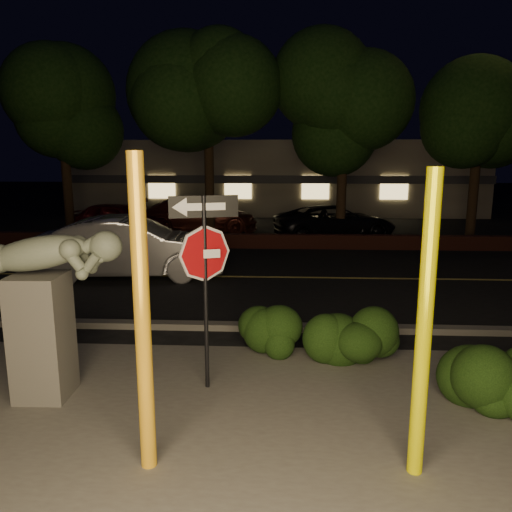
{
  "coord_description": "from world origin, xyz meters",
  "views": [
    {
      "loc": [
        0.3,
        -5.99,
        3.22
      ],
      "look_at": [
        -0.12,
        1.99,
        1.6
      ],
      "focal_mm": 35.0,
      "sensor_mm": 36.0,
      "label": 1
    }
  ],
  "objects_px": {
    "sculpture": "(41,297)",
    "parked_car_dark": "(335,222)",
    "parked_car_darkred": "(197,215)",
    "signpost": "(205,254)",
    "yellow_pole_right": "(424,329)",
    "yellow_pole_left": "(142,319)",
    "silver_sedan": "(130,248)",
    "parked_car_red": "(118,219)"
  },
  "relations": [
    {
      "from": "yellow_pole_left",
      "to": "sculpture",
      "type": "bearing_deg",
      "value": 140.21
    },
    {
      "from": "yellow_pole_right",
      "to": "parked_car_darkred",
      "type": "bearing_deg",
      "value": 107.13
    },
    {
      "from": "signpost",
      "to": "parked_car_red",
      "type": "height_order",
      "value": "signpost"
    },
    {
      "from": "yellow_pole_left",
      "to": "signpost",
      "type": "relative_size",
      "value": 1.21
    },
    {
      "from": "signpost",
      "to": "sculpture",
      "type": "xyz_separation_m",
      "value": [
        -2.1,
        -0.37,
        -0.52
      ]
    },
    {
      "from": "signpost",
      "to": "sculpture",
      "type": "height_order",
      "value": "signpost"
    },
    {
      "from": "sculpture",
      "to": "parked_car_red",
      "type": "height_order",
      "value": "sculpture"
    },
    {
      "from": "signpost",
      "to": "parked_car_red",
      "type": "xyz_separation_m",
      "value": [
        -5.54,
        13.11,
        -1.23
      ]
    },
    {
      "from": "yellow_pole_left",
      "to": "signpost",
      "type": "height_order",
      "value": "yellow_pole_left"
    },
    {
      "from": "parked_car_red",
      "to": "parked_car_darkred",
      "type": "xyz_separation_m",
      "value": [
        3.0,
        1.19,
        0.04
      ]
    },
    {
      "from": "yellow_pole_left",
      "to": "parked_car_red",
      "type": "relative_size",
      "value": 0.8
    },
    {
      "from": "yellow_pole_right",
      "to": "parked_car_dark",
      "type": "distance_m",
      "value": 14.86
    },
    {
      "from": "sculpture",
      "to": "parked_car_dark",
      "type": "relative_size",
      "value": 0.48
    },
    {
      "from": "yellow_pole_right",
      "to": "sculpture",
      "type": "distance_m",
      "value": 4.74
    },
    {
      "from": "yellow_pole_left",
      "to": "sculpture",
      "type": "distance_m",
      "value": 2.29
    },
    {
      "from": "yellow_pole_left",
      "to": "silver_sedan",
      "type": "xyz_separation_m",
      "value": [
        -2.65,
        8.18,
        -0.82
      ]
    },
    {
      "from": "yellow_pole_left",
      "to": "parked_car_red",
      "type": "distance_m",
      "value": 15.84
    },
    {
      "from": "silver_sedan",
      "to": "parked_car_red",
      "type": "relative_size",
      "value": 1.21
    },
    {
      "from": "signpost",
      "to": "parked_car_darkred",
      "type": "height_order",
      "value": "signpost"
    },
    {
      "from": "silver_sedan",
      "to": "parked_car_red",
      "type": "distance_m",
      "value": 7.22
    },
    {
      "from": "silver_sedan",
      "to": "parked_car_dark",
      "type": "distance_m",
      "value": 9.04
    },
    {
      "from": "yellow_pole_left",
      "to": "signpost",
      "type": "bearing_deg",
      "value": 79.28
    },
    {
      "from": "sculpture",
      "to": "parked_car_red",
      "type": "xyz_separation_m",
      "value": [
        -3.45,
        13.48,
        -0.71
      ]
    },
    {
      "from": "yellow_pole_left",
      "to": "yellow_pole_right",
      "type": "height_order",
      "value": "yellow_pole_left"
    },
    {
      "from": "parked_car_darkred",
      "to": "sculpture",
      "type": "bearing_deg",
      "value": 175.75
    },
    {
      "from": "yellow_pole_left",
      "to": "yellow_pole_right",
      "type": "distance_m",
      "value": 2.76
    },
    {
      "from": "sculpture",
      "to": "parked_car_red",
      "type": "relative_size",
      "value": 0.56
    },
    {
      "from": "parked_car_red",
      "to": "parked_car_dark",
      "type": "bearing_deg",
      "value": -81.41
    },
    {
      "from": "sculpture",
      "to": "parked_car_darkred",
      "type": "distance_m",
      "value": 14.69
    },
    {
      "from": "yellow_pole_right",
      "to": "parked_car_dark",
      "type": "bearing_deg",
      "value": 87.36
    },
    {
      "from": "silver_sedan",
      "to": "parked_car_dark",
      "type": "relative_size",
      "value": 1.04
    },
    {
      "from": "parked_car_red",
      "to": "yellow_pole_left",
      "type": "bearing_deg",
      "value": -151.7
    },
    {
      "from": "yellow_pole_left",
      "to": "sculpture",
      "type": "height_order",
      "value": "yellow_pole_left"
    },
    {
      "from": "signpost",
      "to": "yellow_pole_right",
      "type": "bearing_deg",
      "value": -52.95
    },
    {
      "from": "yellow_pole_right",
      "to": "parked_car_red",
      "type": "bearing_deg",
      "value": 118.11
    },
    {
      "from": "parked_car_dark",
      "to": "yellow_pole_left",
      "type": "bearing_deg",
      "value": 151.28
    },
    {
      "from": "sculpture",
      "to": "parked_car_red",
      "type": "bearing_deg",
      "value": 102.81
    },
    {
      "from": "sculpture",
      "to": "yellow_pole_left",
      "type": "bearing_deg",
      "value": -41.31
    },
    {
      "from": "silver_sedan",
      "to": "parked_car_red",
      "type": "bearing_deg",
      "value": 14.11
    },
    {
      "from": "silver_sedan",
      "to": "parked_car_darkred",
      "type": "relative_size",
      "value": 0.98
    },
    {
      "from": "sculpture",
      "to": "parked_car_darkred",
      "type": "height_order",
      "value": "sculpture"
    },
    {
      "from": "silver_sedan",
      "to": "yellow_pole_right",
      "type": "bearing_deg",
      "value": -152.9
    }
  ]
}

